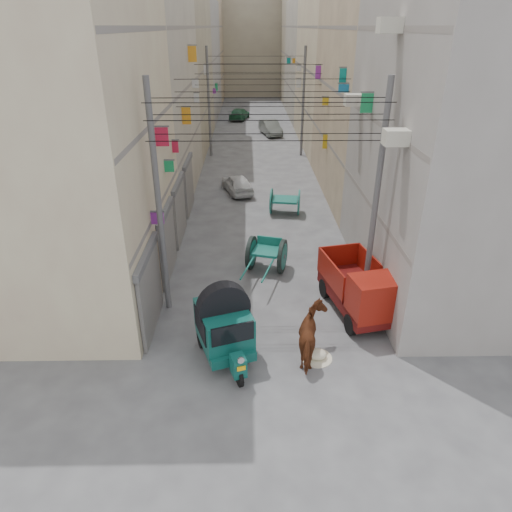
{
  "coord_description": "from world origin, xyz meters",
  "views": [
    {
      "loc": [
        -0.62,
        -8.24,
        9.28
      ],
      "look_at": [
        -0.37,
        6.5,
        1.82
      ],
      "focal_mm": 32.0,
      "sensor_mm": 36.0,
      "label": 1
    }
  ],
  "objects_px": {
    "auto_rickshaw": "(224,325)",
    "distant_car_white": "(237,184)",
    "horse": "(313,336)",
    "second_cart": "(285,201)",
    "mini_truck": "(362,294)",
    "distant_car_grey": "(270,128)",
    "distant_car_green": "(239,114)",
    "feed_sack": "(317,354)",
    "tonga_cart": "(267,254)"
  },
  "relations": [
    {
      "from": "distant_car_white",
      "to": "mini_truck",
      "type": "bearing_deg",
      "value": 91.35
    },
    {
      "from": "distant_car_white",
      "to": "distant_car_green",
      "type": "bearing_deg",
      "value": -106.66
    },
    {
      "from": "auto_rickshaw",
      "to": "distant_car_white",
      "type": "height_order",
      "value": "auto_rickshaw"
    },
    {
      "from": "horse",
      "to": "distant_car_green",
      "type": "distance_m",
      "value": 40.79
    },
    {
      "from": "tonga_cart",
      "to": "distant_car_grey",
      "type": "relative_size",
      "value": 0.84
    },
    {
      "from": "mini_truck",
      "to": "second_cart",
      "type": "height_order",
      "value": "mini_truck"
    },
    {
      "from": "second_cart",
      "to": "mini_truck",
      "type": "bearing_deg",
      "value": -70.5
    },
    {
      "from": "horse",
      "to": "distant_car_green",
      "type": "height_order",
      "value": "horse"
    },
    {
      "from": "horse",
      "to": "feed_sack",
      "type": "bearing_deg",
      "value": -175.78
    },
    {
      "from": "second_cart",
      "to": "horse",
      "type": "height_order",
      "value": "horse"
    },
    {
      "from": "distant_car_white",
      "to": "distant_car_green",
      "type": "xyz_separation_m",
      "value": [
        -0.26,
        24.8,
        0.02
      ]
    },
    {
      "from": "second_cart",
      "to": "distant_car_white",
      "type": "height_order",
      "value": "second_cart"
    },
    {
      "from": "tonga_cart",
      "to": "distant_car_green",
      "type": "height_order",
      "value": "tonga_cart"
    },
    {
      "from": "auto_rickshaw",
      "to": "mini_truck",
      "type": "xyz_separation_m",
      "value": [
        4.69,
        1.97,
        -0.17
      ]
    },
    {
      "from": "tonga_cart",
      "to": "second_cart",
      "type": "distance_m",
      "value": 6.57
    },
    {
      "from": "horse",
      "to": "distant_car_grey",
      "type": "relative_size",
      "value": 0.49
    },
    {
      "from": "auto_rickshaw",
      "to": "distant_car_green",
      "type": "distance_m",
      "value": 40.49
    },
    {
      "from": "distant_car_grey",
      "to": "distant_car_white",
      "type": "bearing_deg",
      "value": -112.33
    },
    {
      "from": "mini_truck",
      "to": "distant_car_grey",
      "type": "height_order",
      "value": "mini_truck"
    },
    {
      "from": "distant_car_white",
      "to": "distant_car_grey",
      "type": "distance_m",
      "value": 17.05
    },
    {
      "from": "auto_rickshaw",
      "to": "feed_sack",
      "type": "distance_m",
      "value": 3.04
    },
    {
      "from": "distant_car_grey",
      "to": "distant_car_green",
      "type": "height_order",
      "value": "distant_car_grey"
    },
    {
      "from": "auto_rickshaw",
      "to": "distant_car_grey",
      "type": "distance_m",
      "value": 32.64
    },
    {
      "from": "tonga_cart",
      "to": "feed_sack",
      "type": "xyz_separation_m",
      "value": [
        1.35,
        -5.8,
        -0.6
      ]
    },
    {
      "from": "horse",
      "to": "auto_rickshaw",
      "type": "bearing_deg",
      "value": 2.05
    },
    {
      "from": "second_cart",
      "to": "distant_car_green",
      "type": "height_order",
      "value": "second_cart"
    },
    {
      "from": "tonga_cart",
      "to": "mini_truck",
      "type": "height_order",
      "value": "mini_truck"
    },
    {
      "from": "second_cart",
      "to": "horse",
      "type": "bearing_deg",
      "value": -81.56
    },
    {
      "from": "second_cart",
      "to": "distant_car_white",
      "type": "bearing_deg",
      "value": 135.12
    },
    {
      "from": "mini_truck",
      "to": "distant_car_grey",
      "type": "distance_m",
      "value": 30.6
    },
    {
      "from": "mini_truck",
      "to": "horse",
      "type": "height_order",
      "value": "mini_truck"
    },
    {
      "from": "mini_truck",
      "to": "auto_rickshaw",
      "type": "bearing_deg",
      "value": -169.53
    },
    {
      "from": "distant_car_green",
      "to": "distant_car_white",
      "type": "bearing_deg",
      "value": 102.14
    },
    {
      "from": "second_cart",
      "to": "distant_car_grey",
      "type": "xyz_separation_m",
      "value": [
        0.14,
        20.46,
        -0.08
      ]
    },
    {
      "from": "mini_truck",
      "to": "distant_car_white",
      "type": "xyz_separation_m",
      "value": [
        -4.62,
        13.72,
        -0.41
      ]
    },
    {
      "from": "horse",
      "to": "distant_car_grey",
      "type": "xyz_separation_m",
      "value": [
        0.18,
        32.71,
        -0.17
      ]
    },
    {
      "from": "mini_truck",
      "to": "second_cart",
      "type": "distance_m",
      "value": 10.27
    },
    {
      "from": "tonga_cart",
      "to": "feed_sack",
      "type": "relative_size",
      "value": 5.59
    },
    {
      "from": "auto_rickshaw",
      "to": "distant_car_green",
      "type": "relative_size",
      "value": 0.7
    },
    {
      "from": "second_cart",
      "to": "distant_car_white",
      "type": "xyz_separation_m",
      "value": [
        -2.69,
        3.64,
        -0.17
      ]
    },
    {
      "from": "auto_rickshaw",
      "to": "horse",
      "type": "bearing_deg",
      "value": -23.08
    },
    {
      "from": "second_cart",
      "to": "tonga_cart",
      "type": "bearing_deg",
      "value": -92.29
    },
    {
      "from": "auto_rickshaw",
      "to": "distant_car_green",
      "type": "height_order",
      "value": "auto_rickshaw"
    },
    {
      "from": "auto_rickshaw",
      "to": "second_cart",
      "type": "distance_m",
      "value": 12.36
    },
    {
      "from": "tonga_cart",
      "to": "horse",
      "type": "bearing_deg",
      "value": -62.34
    },
    {
      "from": "distant_car_white",
      "to": "feed_sack",
      "type": "bearing_deg",
      "value": 82.71
    },
    {
      "from": "tonga_cart",
      "to": "distant_car_green",
      "type": "bearing_deg",
      "value": 108.75
    },
    {
      "from": "distant_car_white",
      "to": "distant_car_grey",
      "type": "xyz_separation_m",
      "value": [
        2.83,
        16.82,
        0.09
      ]
    },
    {
      "from": "mini_truck",
      "to": "second_cart",
      "type": "bearing_deg",
      "value": 88.56
    },
    {
      "from": "horse",
      "to": "distant_car_white",
      "type": "distance_m",
      "value": 16.11
    }
  ]
}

